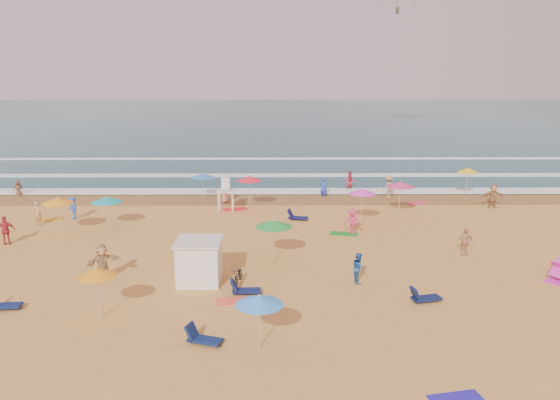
{
  "coord_description": "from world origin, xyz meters",
  "views": [
    {
      "loc": [
        2.39,
        -29.69,
        10.12
      ],
      "look_at": [
        2.65,
        6.0,
        1.5
      ],
      "focal_mm": 35.0,
      "sensor_mm": 36.0,
      "label": 1
    }
  ],
  "objects": [
    {
      "name": "ground",
      "position": [
        0.0,
        0.0,
        0.0
      ],
      "size": [
        220.0,
        220.0,
        0.0
      ],
      "primitive_type": "plane",
      "color": "gold",
      "rests_on": "ground"
    },
    {
      "name": "ocean",
      "position": [
        0.0,
        84.0,
        0.0
      ],
      "size": [
        220.0,
        140.0,
        0.18
      ],
      "primitive_type": "cube",
      "color": "#0C4756",
      "rests_on": "ground"
    },
    {
      "name": "wet_sand",
      "position": [
        0.0,
        12.5,
        0.01
      ],
      "size": [
        220.0,
        220.0,
        0.0
      ],
      "primitive_type": "plane",
      "color": "olive",
      "rests_on": "ground"
    },
    {
      "name": "surf_foam",
      "position": [
        0.0,
        21.32,
        0.1
      ],
      "size": [
        200.0,
        18.7,
        0.05
      ],
      "color": "white",
      "rests_on": "ground"
    },
    {
      "name": "cabana",
      "position": [
        -1.33,
        -4.75,
        1.0
      ],
      "size": [
        2.0,
        2.0,
        2.0
      ],
      "primitive_type": "cube",
      "color": "white",
      "rests_on": "ground"
    },
    {
      "name": "cabana_roof",
      "position": [
        -1.33,
        -4.75,
        2.06
      ],
      "size": [
        2.2,
        2.2,
        0.12
      ],
      "primitive_type": "cube",
      "color": "silver",
      "rests_on": "cabana"
    },
    {
      "name": "bicycle",
      "position": [
        0.57,
        -5.05,
        0.43
      ],
      "size": [
        0.77,
        1.71,
        0.87
      ],
      "primitive_type": "imported",
      "rotation": [
        0.0,
        0.0,
        -0.12
      ],
      "color": "black",
      "rests_on": "ground"
    },
    {
      "name": "lifeguard_stand",
      "position": [
        -1.26,
        8.75,
        1.05
      ],
      "size": [
        1.2,
        1.2,
        2.1
      ],
      "primitive_type": null,
      "color": "white",
      "rests_on": "ground"
    },
    {
      "name": "beach_umbrellas",
      "position": [
        2.56,
        1.29,
        2.15
      ],
      "size": [
        66.22,
        25.93,
        0.81
      ],
      "color": "#182ECC",
      "rests_on": "ground"
    },
    {
      "name": "loungers",
      "position": [
        4.87,
        -4.35,
        0.17
      ],
      "size": [
        56.67,
        19.71,
        0.34
      ],
      "color": "#0E1D48",
      "rests_on": "ground"
    },
    {
      "name": "towels",
      "position": [
        -0.72,
        -1.24,
        0.01
      ],
      "size": [
        37.82,
        26.97,
        0.03
      ],
      "color": "red",
      "rests_on": "ground"
    },
    {
      "name": "beachgoers",
      "position": [
        0.26,
        5.27,
        0.82
      ],
      "size": [
        39.93,
        23.37,
        2.1
      ],
      "color": "tan",
      "rests_on": "ground"
    }
  ]
}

